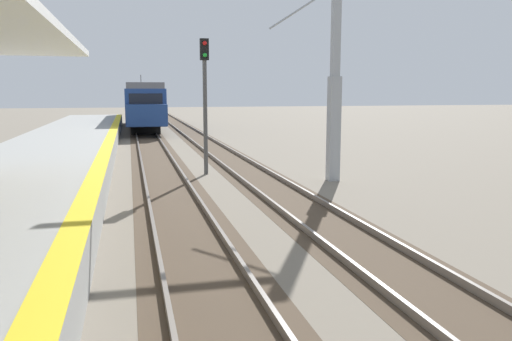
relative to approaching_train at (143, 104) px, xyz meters
The scene contains 6 objects.
station_platform 32.12m from the approaching_train, 97.89° to the right, with size 5.00×80.00×0.91m.
track_pair_nearest_platform 27.85m from the approaching_train, 90.01° to the right, with size 2.34×120.00×0.16m.
track_pair_middle 28.06m from the approaching_train, 83.03° to the right, with size 2.34×120.00×0.16m.
approaching_train is the anchor object (origin of this frame).
rail_signal_post 26.17m from the approaching_train, 86.32° to the right, with size 0.32×0.34×5.20m.
catenary_pylon_far_side 29.20m from the approaching_train, 78.81° to the right, with size 5.00×0.40×7.50m.
Camera 1 is at (0.73, 1.86, 3.22)m, focal length 36.03 mm.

